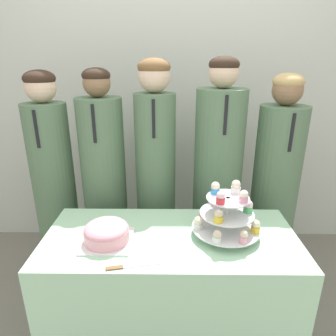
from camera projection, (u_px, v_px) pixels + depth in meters
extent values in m
cube|color=silver|center=(172.00, 84.00, 2.37)|extent=(9.00, 0.06, 2.70)
cube|color=#A8DBB2|center=(171.00, 295.00, 1.58)|extent=(1.23, 0.55, 0.73)
cube|color=white|center=(108.00, 241.00, 1.41)|extent=(0.23, 0.23, 0.01)
cylinder|color=pink|center=(107.00, 235.00, 1.40)|extent=(0.21, 0.21, 0.06)
ellipsoid|color=pink|center=(107.00, 229.00, 1.39)|extent=(0.21, 0.21, 0.07)
cube|color=silver|center=(144.00, 265.00, 1.25)|extent=(0.17, 0.05, 0.00)
cube|color=brown|center=(115.00, 268.00, 1.23)|extent=(0.07, 0.03, 0.01)
cylinder|color=silver|center=(227.00, 217.00, 1.43)|extent=(0.02, 0.02, 0.20)
cylinder|color=silver|center=(226.00, 228.00, 1.45)|extent=(0.33, 0.33, 0.01)
cylinder|color=silver|center=(227.00, 213.00, 1.43)|extent=(0.26, 0.26, 0.01)
cylinder|color=silver|center=(228.00, 198.00, 1.40)|extent=(0.20, 0.20, 0.01)
cylinder|color=white|center=(222.00, 211.00, 1.58)|extent=(0.04, 0.04, 0.03)
sphere|color=silver|center=(223.00, 207.00, 1.57)|extent=(0.03, 0.03, 0.03)
cylinder|color=#E5333D|center=(204.00, 215.00, 1.54)|extent=(0.05, 0.05, 0.03)
sphere|color=white|center=(204.00, 211.00, 1.53)|extent=(0.04, 0.04, 0.04)
cylinder|color=white|center=(199.00, 226.00, 1.44)|extent=(0.05, 0.05, 0.03)
sphere|color=#F4E5C6|center=(199.00, 221.00, 1.43)|extent=(0.04, 0.04, 0.04)
cylinder|color=white|center=(217.00, 239.00, 1.33)|extent=(0.04, 0.04, 0.03)
sphere|color=beige|center=(218.00, 234.00, 1.32)|extent=(0.04, 0.04, 0.04)
cylinder|color=pink|center=(244.00, 239.00, 1.33)|extent=(0.04, 0.04, 0.03)
sphere|color=beige|center=(244.00, 234.00, 1.32)|extent=(0.04, 0.04, 0.04)
cylinder|color=yellow|center=(256.00, 229.00, 1.41)|extent=(0.04, 0.04, 0.03)
sphere|color=#F4E5C6|center=(256.00, 224.00, 1.40)|extent=(0.04, 0.04, 0.04)
cylinder|color=pink|center=(249.00, 218.00, 1.51)|extent=(0.04, 0.04, 0.02)
sphere|color=silver|center=(249.00, 214.00, 1.50)|extent=(0.03, 0.03, 0.03)
cylinder|color=pink|center=(215.00, 201.00, 1.51)|extent=(0.04, 0.04, 0.03)
sphere|color=beige|center=(216.00, 197.00, 1.50)|extent=(0.04, 0.04, 0.04)
cylinder|color=yellow|center=(219.00, 219.00, 1.34)|extent=(0.04, 0.04, 0.03)
sphere|color=beige|center=(219.00, 213.00, 1.33)|extent=(0.04, 0.04, 0.04)
cylinder|color=#4CB766|center=(248.00, 210.00, 1.43)|extent=(0.04, 0.04, 0.03)
sphere|color=silver|center=(249.00, 205.00, 1.42)|extent=(0.04, 0.04, 0.04)
cylinder|color=pink|center=(244.00, 199.00, 1.35)|extent=(0.04, 0.04, 0.03)
sphere|color=white|center=(245.00, 194.00, 1.35)|extent=(0.04, 0.04, 0.04)
cylinder|color=white|center=(236.00, 190.00, 1.45)|extent=(0.05, 0.05, 0.03)
sphere|color=#F4E5C6|center=(237.00, 184.00, 1.44)|extent=(0.04, 0.04, 0.04)
cylinder|color=#3893DB|center=(216.00, 191.00, 1.44)|extent=(0.04, 0.04, 0.02)
sphere|color=#F4E5C6|center=(216.00, 186.00, 1.43)|extent=(0.04, 0.04, 0.04)
cylinder|color=#E5333D|center=(221.00, 201.00, 1.34)|extent=(0.04, 0.04, 0.03)
sphere|color=silver|center=(221.00, 195.00, 1.33)|extent=(0.04, 0.04, 0.04)
cylinder|color=#567556|center=(57.00, 200.00, 2.01)|extent=(0.27, 0.27, 1.29)
sphere|color=beige|center=(41.00, 87.00, 1.75)|extent=(0.18, 0.18, 0.18)
ellipsoid|color=#332319|center=(40.00, 78.00, 1.74)|extent=(0.19, 0.19, 0.10)
cube|color=black|center=(37.00, 129.00, 1.70)|extent=(0.02, 0.01, 0.22)
cylinder|color=#567556|center=(106.00, 198.00, 2.00)|extent=(0.28, 0.28, 1.32)
sphere|color=#8E6B4C|center=(97.00, 83.00, 1.74)|extent=(0.16, 0.16, 0.16)
ellipsoid|color=#332319|center=(96.00, 75.00, 1.73)|extent=(0.16, 0.16, 0.09)
cube|color=black|center=(94.00, 124.00, 1.68)|extent=(0.02, 0.01, 0.22)
cylinder|color=#567556|center=(156.00, 197.00, 1.99)|extent=(0.25, 0.25, 1.35)
sphere|color=beige|center=(155.00, 76.00, 1.72)|extent=(0.19, 0.19, 0.19)
ellipsoid|color=brown|center=(154.00, 67.00, 1.71)|extent=(0.19, 0.19, 0.10)
cube|color=black|center=(154.00, 119.00, 1.68)|extent=(0.02, 0.01, 0.22)
cylinder|color=#567556|center=(217.00, 195.00, 1.98)|extent=(0.31, 0.31, 1.38)
sphere|color=beige|center=(224.00, 73.00, 1.71)|extent=(0.17, 0.17, 0.17)
ellipsoid|color=#332319|center=(225.00, 64.00, 1.70)|extent=(0.18, 0.18, 0.09)
cube|color=black|center=(226.00, 115.00, 1.64)|extent=(0.02, 0.01, 0.22)
cylinder|color=#567556|center=(273.00, 202.00, 1.99)|extent=(0.29, 0.29, 1.28)
sphere|color=#8E6B4C|center=(288.00, 90.00, 1.74)|extent=(0.18, 0.18, 0.18)
ellipsoid|color=tan|center=(289.00, 81.00, 1.73)|extent=(0.18, 0.18, 0.10)
cube|color=black|center=(292.00, 133.00, 1.68)|extent=(0.02, 0.01, 0.22)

